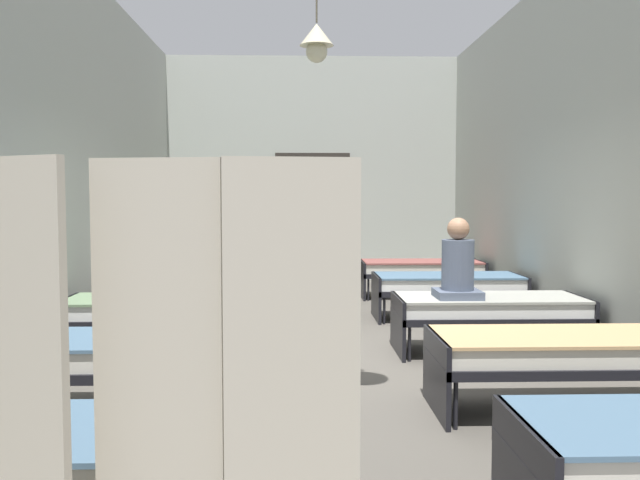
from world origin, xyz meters
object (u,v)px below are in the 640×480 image
bed_right_row_2 (489,309)px  patient_seated_primary (458,268)px  bed_right_row_3 (448,285)px  bed_left_row_4 (209,270)px  nurse_near_aisle (324,293)px  potted_plant (298,249)px  bed_left_row_2 (159,311)px  privacy_screen (157,433)px  bed_left_row_1 (105,356)px  bed_right_row_1 (562,353)px  bed_right_row_4 (421,269)px  patient_seated_secondary (232,242)px  bed_left_row_3 (190,286)px

bed_right_row_2 → patient_seated_primary: size_ratio=2.37×
bed_right_row_3 → bed_left_row_4: bearing=150.3°
nurse_near_aisle → potted_plant: nurse_near_aisle is taller
bed_left_row_2 → privacy_screen: (0.95, -4.67, 0.41)m
bed_left_row_1 → bed_right_row_1: same height
bed_left_row_2 → bed_left_row_4: size_ratio=1.00×
bed_left_row_4 → bed_right_row_2: bearing=-48.8°
bed_right_row_2 → privacy_screen: 5.26m
bed_right_row_4 → patient_seated_primary: (-0.35, -3.90, 0.43)m
bed_left_row_4 → bed_right_row_4: 3.33m
bed_right_row_2 → nurse_near_aisle: 1.78m
bed_right_row_4 → potted_plant: bearing=-166.3°
patient_seated_primary → bed_right_row_1: bearing=-79.0°
bed_right_row_1 → privacy_screen: bearing=-130.6°
nurse_near_aisle → patient_seated_secondary: bearing=146.0°
bed_right_row_3 → bed_left_row_4: size_ratio=1.00×
bed_right_row_1 → potted_plant: bearing=110.3°
bed_right_row_2 → potted_plant: potted_plant is taller
bed_left_row_4 → patient_seated_primary: size_ratio=2.37×
bed_left_row_2 → bed_left_row_4: 3.80m
bed_right_row_2 → nurse_near_aisle: size_ratio=1.28×
bed_left_row_3 → nurse_near_aisle: size_ratio=1.28×
bed_left_row_2 → bed_right_row_4: size_ratio=1.00×
bed_right_row_4 → patient_seated_secondary: patient_seated_secondary is taller
potted_plant → bed_right_row_4: bearing=13.7°
patient_seated_secondary → bed_left_row_4: bearing=-175.4°
patient_seated_primary → potted_plant: patient_seated_primary is taller
patient_seated_primary → privacy_screen: size_ratio=0.47×
bed_left_row_1 → nurse_near_aisle: size_ratio=1.28×
bed_right_row_2 → bed_right_row_1: bearing=-90.0°
bed_right_row_3 → bed_right_row_4: same height
bed_right_row_1 → bed_left_row_2: 3.83m
patient_seated_primary → privacy_screen: (-2.03, -4.57, -0.02)m
bed_right_row_1 → patient_seated_secondary: 6.47m
bed_right_row_3 → bed_left_row_1: bearing=-131.2°
bed_left_row_1 → bed_left_row_3: 3.80m
bed_right_row_1 → bed_left_row_3: bearing=131.2°
bed_right_row_4 → nurse_near_aisle: bearing=-117.6°
bed_left_row_2 → privacy_screen: 4.78m
bed_left_row_3 → bed_left_row_2: bearing=-90.0°
bed_right_row_1 → bed_left_row_2: size_ratio=1.00×
bed_left_row_1 → bed_right_row_3: size_ratio=1.00×
bed_left_row_4 → bed_right_row_4: bearing=0.0°
bed_right_row_3 → bed_left_row_4: 3.83m
potted_plant → bed_left_row_4: bearing=161.3°
bed_right_row_1 → bed_right_row_3: (0.00, 3.80, 0.00)m
bed_right_row_1 → bed_right_row_3: size_ratio=1.00×
bed_left_row_1 → patient_seated_secondary: bearing=86.5°
bed_right_row_4 → patient_seated_primary: size_ratio=2.37×
bed_left_row_4 → bed_right_row_4: (3.33, 0.00, 0.00)m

